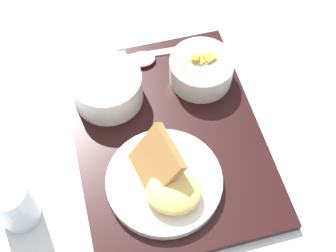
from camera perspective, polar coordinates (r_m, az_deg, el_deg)
name	(u,v)px	position (r m, az deg, el deg)	size (l,w,h in m)	color
ground_plane	(168,140)	(0.84, 0.00, -1.66)	(4.00, 4.00, 0.00)	silver
serving_tray	(168,137)	(0.83, 0.00, -1.38)	(0.47, 0.38, 0.02)	black
bowl_salad	(201,68)	(0.87, 4.08, 7.02)	(0.12, 0.12, 0.06)	silver
bowl_soup	(107,86)	(0.84, -7.44, 4.83)	(0.13, 0.13, 0.06)	silver
plate_main	(165,181)	(0.76, -0.35, -6.77)	(0.19, 0.19, 0.09)	silver
knife	(120,57)	(0.92, -5.90, 8.32)	(0.05, 0.20, 0.01)	silver
spoon	(132,61)	(0.91, -4.38, 7.86)	(0.05, 0.16, 0.01)	silver
glass_water	(15,205)	(0.77, -18.18, -9.15)	(0.06, 0.06, 0.10)	silver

